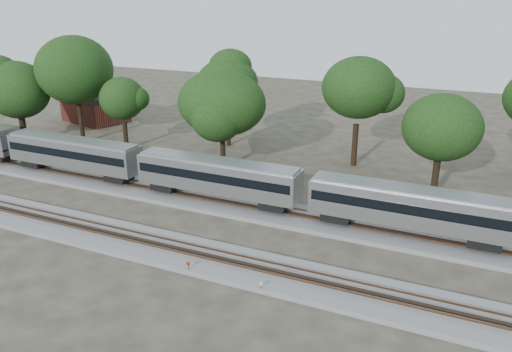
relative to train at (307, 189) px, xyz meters
The scene contains 15 objects.
ground 11.62m from the train, 147.60° to the right, with size 160.00×160.00×0.00m, color #383328.
track_far 9.89m from the train, behind, with size 160.00×5.00×0.73m.
track_near 14.06m from the train, 133.40° to the right, with size 160.00×5.00×0.73m.
train is the anchor object (origin of this frame).
switch_stand_red 13.46m from the train, 112.21° to the right, with size 0.32×0.06×1.01m.
switch_stand_white 12.68m from the train, 85.83° to the right, with size 0.29×0.08×0.91m.
switch_lever 12.11m from the train, 101.93° to the right, with size 0.50×0.30×0.30m, color #512D19.
brick_building 48.15m from the train, 153.15° to the left, with size 10.92×8.85×4.60m.
tree_0 44.58m from the train, 169.55° to the left, with size 7.47×7.47×10.53m.
tree_1 38.87m from the train, 162.45° to the left, with size 10.12×10.12×14.26m.
tree_2 31.34m from the train, 158.51° to the left, with size 6.88×6.88×9.70m.
tree_3 25.89m from the train, 133.26° to the left, with size 8.66×8.66×12.20m.
tree_4 17.42m from the train, 144.38° to the left, with size 7.95×7.95×11.21m.
tree_5 18.33m from the train, 89.38° to the left, with size 9.50×9.50×13.40m.
tree_6 15.38m from the train, 47.66° to the left, with size 7.34×7.34×10.35m.
Camera 1 is at (22.13, -33.58, 19.64)m, focal length 35.00 mm.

